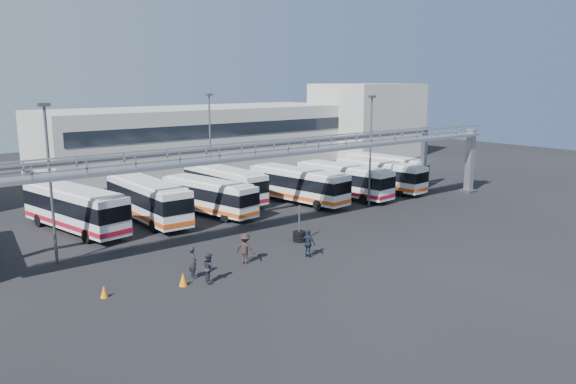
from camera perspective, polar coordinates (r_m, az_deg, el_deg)
ground at (r=40.06m, az=3.77°, el=-5.50°), size 140.00×140.00×0.00m
gantry at (r=43.28m, az=-1.41°, el=3.25°), size 51.40×5.15×7.10m
warehouse at (r=76.69m, az=-8.95°, el=5.52°), size 42.00×14.00×8.00m
building_right at (r=88.07m, az=7.98°, el=7.26°), size 14.00×12.00×11.00m
light_pole_left at (r=37.97m, az=-23.04°, el=1.55°), size 0.70×0.35×10.21m
light_pole_mid at (r=52.13m, az=8.38°, el=4.76°), size 0.70×0.35×10.21m
light_pole_back at (r=58.75m, az=-7.93°, el=5.50°), size 0.70×0.35×10.21m
bus_2 at (r=46.30m, az=-20.86°, el=-1.47°), size 4.68×11.70×3.47m
bus_3 at (r=47.85m, az=-14.08°, el=-0.68°), size 2.87×11.44×3.46m
bus_4 at (r=49.38m, az=-8.05°, el=-0.33°), size 4.04×10.37×3.07m
bus_5 at (r=54.50m, az=-6.49°, el=0.93°), size 2.85×10.87×3.28m
bus_6 at (r=53.48m, az=1.04°, el=0.82°), size 3.86×11.13×3.31m
bus_7 at (r=56.37m, az=5.70°, el=1.29°), size 3.52×10.95×3.27m
bus_8 at (r=60.15m, az=9.31°, el=1.76°), size 3.40×10.56×3.15m
bus_9 at (r=64.93m, az=9.85°, el=2.43°), size 2.83×10.34×3.11m
pedestrian_a at (r=33.95m, az=-9.66°, el=-7.06°), size 0.54×0.76×1.94m
pedestrian_b at (r=33.12m, az=-8.00°, el=-7.66°), size 0.86×0.99×1.75m
pedestrian_c at (r=36.17m, az=-4.37°, el=-5.75°), size 1.27×1.47×1.97m
pedestrian_d at (r=37.34m, az=2.09°, el=-5.25°), size 0.65×1.16×1.87m
cone_left at (r=32.39m, az=-18.18°, el=-9.57°), size 0.45×0.45×0.68m
cone_right at (r=32.99m, az=-10.61°, el=-8.70°), size 0.56×0.56×0.79m
tire_stack at (r=41.00m, az=1.15°, el=-4.42°), size 0.94×0.94×2.69m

